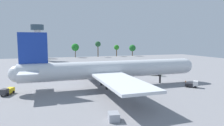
# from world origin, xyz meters

# --- Properties ---
(ground_plane) EXTENTS (263.77, 263.77, 0.00)m
(ground_plane) POSITION_xyz_m (0.00, 0.00, 0.00)
(ground_plane) COLOR gray
(cargo_airplane) EXTENTS (65.94, 60.24, 18.64)m
(cargo_airplane) POSITION_xyz_m (-0.44, 0.00, 6.06)
(cargo_airplane) COLOR silver
(cargo_airplane) RESTS_ON ground_plane
(catering_truck) EXTENTS (4.30, 4.25, 2.32)m
(catering_truck) POSITION_xyz_m (26.06, -9.95, 1.09)
(catering_truck) COLOR silver
(catering_truck) RESTS_ON ground_plane
(pushback_tractor) EXTENTS (4.90, 5.19, 2.20)m
(pushback_tractor) POSITION_xyz_m (26.69, 14.65, 1.16)
(pushback_tractor) COLOR #4C8C4C
(pushback_tractor) RESTS_ON ground_plane
(cargo_loader) EXTENTS (3.56, 5.32, 2.10)m
(cargo_loader) POSITION_xyz_m (-33.10, -0.05, 1.14)
(cargo_loader) COLOR #333338
(cargo_loader) RESTS_ON ground_plane
(cargo_container_aft) EXTENTS (2.56, 3.03, 1.62)m
(cargo_container_aft) POSITION_xyz_m (-9.35, -28.69, 0.81)
(cargo_container_aft) COLOR #999EA8
(cargo_container_aft) RESTS_ON ground_plane
(safety_cone_nose) EXTENTS (0.53, 0.53, 0.76)m
(safety_cone_nose) POSITION_xyz_m (29.67, -1.98, 0.38)
(safety_cone_nose) COLOR orange
(safety_cone_nose) RESTS_ON ground_plane
(control_tower) EXTENTS (10.27, 10.27, 28.76)m
(control_tower) POSITION_xyz_m (-26.65, 109.58, 17.80)
(control_tower) COLOR silver
(control_tower) RESTS_ON ground_plane
(tree_line_backdrop) EXTENTS (100.97, 7.41, 15.83)m
(tree_line_backdrop) POSITION_xyz_m (7.88, 127.45, 10.21)
(tree_line_backdrop) COLOR #51381E
(tree_line_backdrop) RESTS_ON ground_plane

